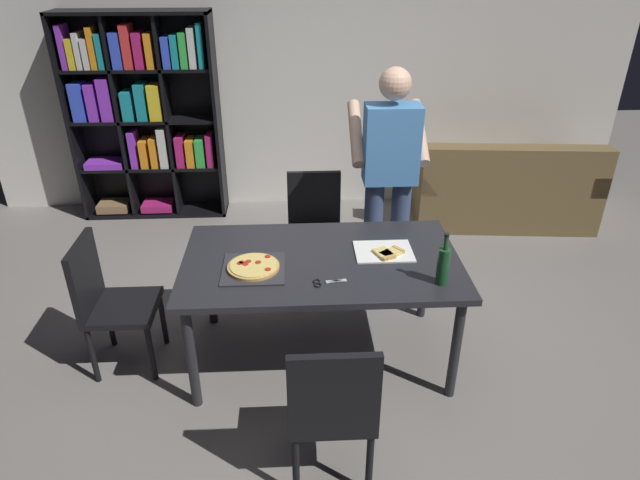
{
  "coord_description": "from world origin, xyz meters",
  "views": [
    {
      "loc": [
        -0.16,
        -2.89,
        2.44
      ],
      "look_at": [
        0.0,
        0.15,
        0.8
      ],
      "focal_mm": 30.68,
      "sensor_mm": 36.0,
      "label": 1
    }
  ],
  "objects_px": {
    "chair_near_camera": "(332,405)",
    "dining_table": "(321,268)",
    "couch": "(502,192)",
    "person_serving_pizza": "(389,174)",
    "chair_left_end": "(107,297)",
    "pepperoni_pizza_on_tray": "(253,267)",
    "bookshelf": "(143,112)",
    "kitchen_scissors": "(324,282)",
    "wine_bottle": "(443,265)",
    "chair_far_side": "(315,223)"
  },
  "relations": [
    {
      "from": "kitchen_scissors",
      "to": "bookshelf",
      "type": "bearing_deg",
      "value": 120.83
    },
    {
      "from": "chair_far_side",
      "to": "chair_left_end",
      "type": "height_order",
      "value": "same"
    },
    {
      "from": "chair_far_side",
      "to": "dining_table",
      "type": "bearing_deg",
      "value": -90.0
    },
    {
      "from": "chair_near_camera",
      "to": "chair_far_side",
      "type": "bearing_deg",
      "value": 90.0
    },
    {
      "from": "chair_left_end",
      "to": "wine_bottle",
      "type": "relative_size",
      "value": 2.85
    },
    {
      "from": "kitchen_scissors",
      "to": "person_serving_pizza",
      "type": "bearing_deg",
      "value": 62.97
    },
    {
      "from": "person_serving_pizza",
      "to": "wine_bottle",
      "type": "bearing_deg",
      "value": -82.64
    },
    {
      "from": "person_serving_pizza",
      "to": "wine_bottle",
      "type": "xyz_separation_m",
      "value": [
        0.14,
        -1.07,
        -0.13
      ]
    },
    {
      "from": "chair_near_camera",
      "to": "chair_left_end",
      "type": "distance_m",
      "value": 1.66
    },
    {
      "from": "chair_far_side",
      "to": "kitchen_scissors",
      "type": "relative_size",
      "value": 4.59
    },
    {
      "from": "dining_table",
      "to": "couch",
      "type": "xyz_separation_m",
      "value": [
        1.89,
        1.99,
        -0.38
      ]
    },
    {
      "from": "bookshelf",
      "to": "person_serving_pizza",
      "type": "xyz_separation_m",
      "value": [
        2.11,
        -1.62,
        -0.04
      ]
    },
    {
      "from": "bookshelf",
      "to": "kitchen_scissors",
      "type": "xyz_separation_m",
      "value": [
        1.58,
        -2.65,
        -0.29
      ]
    },
    {
      "from": "person_serving_pizza",
      "to": "pepperoni_pizza_on_tray",
      "type": "relative_size",
      "value": 4.75
    },
    {
      "from": "bookshelf",
      "to": "couch",
      "type": "bearing_deg",
      "value": -6.38
    },
    {
      "from": "bookshelf",
      "to": "kitchen_scissors",
      "type": "relative_size",
      "value": 9.94
    },
    {
      "from": "chair_left_end",
      "to": "pepperoni_pizza_on_tray",
      "type": "bearing_deg",
      "value": -6.56
    },
    {
      "from": "bookshelf",
      "to": "wine_bottle",
      "type": "distance_m",
      "value": 3.51
    },
    {
      "from": "couch",
      "to": "kitchen_scissors",
      "type": "height_order",
      "value": "couch"
    },
    {
      "from": "chair_far_side",
      "to": "chair_near_camera",
      "type": "bearing_deg",
      "value": -90.0
    },
    {
      "from": "chair_near_camera",
      "to": "wine_bottle",
      "type": "height_order",
      "value": "wine_bottle"
    },
    {
      "from": "couch",
      "to": "chair_left_end",
      "type": "bearing_deg",
      "value": -148.4
    },
    {
      "from": "chair_far_side",
      "to": "kitchen_scissors",
      "type": "bearing_deg",
      "value": -89.95
    },
    {
      "from": "chair_near_camera",
      "to": "couch",
      "type": "bearing_deg",
      "value": 57.42
    },
    {
      "from": "couch",
      "to": "person_serving_pizza",
      "type": "distance_m",
      "value": 1.96
    },
    {
      "from": "wine_bottle",
      "to": "kitchen_scissors",
      "type": "height_order",
      "value": "wine_bottle"
    },
    {
      "from": "chair_far_side",
      "to": "chair_left_end",
      "type": "relative_size",
      "value": 1.0
    },
    {
      "from": "chair_left_end",
      "to": "wine_bottle",
      "type": "height_order",
      "value": "wine_bottle"
    },
    {
      "from": "chair_left_end",
      "to": "pepperoni_pizza_on_tray",
      "type": "distance_m",
      "value": 0.97
    },
    {
      "from": "dining_table",
      "to": "bookshelf",
      "type": "xyz_separation_m",
      "value": [
        -1.58,
        2.38,
        0.36
      ]
    },
    {
      "from": "person_serving_pizza",
      "to": "wine_bottle",
      "type": "height_order",
      "value": "person_serving_pizza"
    },
    {
      "from": "dining_table",
      "to": "chair_near_camera",
      "type": "distance_m",
      "value": 0.99
    },
    {
      "from": "chair_near_camera",
      "to": "person_serving_pizza",
      "type": "distance_m",
      "value": 1.88
    },
    {
      "from": "chair_left_end",
      "to": "couch",
      "type": "xyz_separation_m",
      "value": [
        3.23,
        1.99,
        -0.21
      ]
    },
    {
      "from": "couch",
      "to": "pepperoni_pizza_on_tray",
      "type": "bearing_deg",
      "value": -137.71
    },
    {
      "from": "dining_table",
      "to": "kitchen_scissors",
      "type": "relative_size",
      "value": 8.66
    },
    {
      "from": "chair_near_camera",
      "to": "chair_far_side",
      "type": "distance_m",
      "value": 1.95
    },
    {
      "from": "chair_near_camera",
      "to": "couch",
      "type": "relative_size",
      "value": 0.51
    },
    {
      "from": "chair_near_camera",
      "to": "dining_table",
      "type": "bearing_deg",
      "value": 90.0
    },
    {
      "from": "pepperoni_pizza_on_tray",
      "to": "chair_near_camera",
      "type": "bearing_deg",
      "value": -64.91
    },
    {
      "from": "chair_far_side",
      "to": "chair_left_end",
      "type": "xyz_separation_m",
      "value": [
        -1.34,
        -0.98,
        0.0
      ]
    },
    {
      "from": "person_serving_pizza",
      "to": "chair_near_camera",
      "type": "bearing_deg",
      "value": -106.94
    },
    {
      "from": "dining_table",
      "to": "wine_bottle",
      "type": "xyz_separation_m",
      "value": [
        0.67,
        -0.31,
        0.19
      ]
    },
    {
      "from": "chair_near_camera",
      "to": "couch",
      "type": "xyz_separation_m",
      "value": [
        1.89,
        2.96,
        -0.21
      ]
    },
    {
      "from": "couch",
      "to": "pepperoni_pizza_on_tray",
      "type": "distance_m",
      "value": 3.15
    },
    {
      "from": "chair_far_side",
      "to": "couch",
      "type": "bearing_deg",
      "value": 28.05
    },
    {
      "from": "couch",
      "to": "pepperoni_pizza_on_tray",
      "type": "relative_size",
      "value": 4.8
    },
    {
      "from": "chair_near_camera",
      "to": "chair_far_side",
      "type": "xyz_separation_m",
      "value": [
        0.0,
        1.95,
        0.0
      ]
    },
    {
      "from": "person_serving_pizza",
      "to": "pepperoni_pizza_on_tray",
      "type": "height_order",
      "value": "person_serving_pizza"
    },
    {
      "from": "chair_near_camera",
      "to": "pepperoni_pizza_on_tray",
      "type": "xyz_separation_m",
      "value": [
        -0.41,
        0.87,
        0.25
      ]
    }
  ]
}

